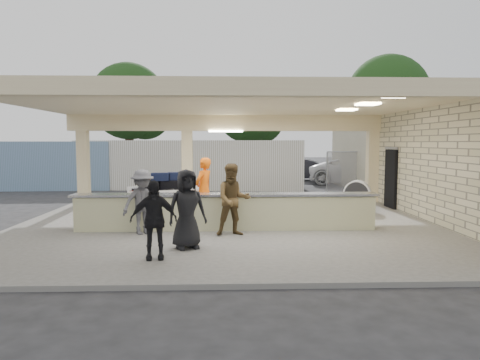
{
  "coord_description": "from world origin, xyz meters",
  "views": [
    {
      "loc": [
        -0.01,
        -11.93,
        2.44
      ],
      "look_at": [
        0.43,
        1.0,
        1.31
      ],
      "focal_mm": 32.0,
      "sensor_mm": 36.0,
      "label": 1
    }
  ],
  "objects_px": {
    "passenger_d": "(187,209)",
    "passenger_c": "(142,202)",
    "passenger_a": "(233,200)",
    "car_white_b": "(415,171)",
    "car_dark": "(310,170)",
    "drum_fan": "(357,194)",
    "container_blue": "(20,165)",
    "container_white": "(190,165)",
    "baggage_counter": "(226,212)",
    "car_white_a": "(359,171)",
    "passenger_b": "(154,220)",
    "luggage_cart": "(164,193)",
    "baggage_handler": "(204,190)"
  },
  "relations": [
    {
      "from": "passenger_d",
      "to": "passenger_c",
      "type": "bearing_deg",
      "value": 106.86
    },
    {
      "from": "passenger_a",
      "to": "passenger_c",
      "type": "xyz_separation_m",
      "value": [
        -2.32,
        0.24,
        -0.08
      ]
    },
    {
      "from": "passenger_d",
      "to": "car_white_b",
      "type": "distance_m",
      "value": 21.18
    },
    {
      "from": "car_dark",
      "to": "drum_fan",
      "type": "bearing_deg",
      "value": -167.56
    },
    {
      "from": "passenger_a",
      "to": "container_blue",
      "type": "bearing_deg",
      "value": 122.99
    },
    {
      "from": "passenger_a",
      "to": "container_white",
      "type": "distance_m",
      "value": 12.23
    },
    {
      "from": "baggage_counter",
      "to": "passenger_c",
      "type": "relative_size",
      "value": 4.93
    },
    {
      "from": "baggage_counter",
      "to": "passenger_d",
      "type": "bearing_deg",
      "value": -113.09
    },
    {
      "from": "car_white_a",
      "to": "container_white",
      "type": "bearing_deg",
      "value": 120.04
    },
    {
      "from": "car_white_b",
      "to": "container_blue",
      "type": "bearing_deg",
      "value": 103.72
    },
    {
      "from": "car_white_a",
      "to": "container_blue",
      "type": "distance_m",
      "value": 18.66
    },
    {
      "from": "passenger_b",
      "to": "passenger_d",
      "type": "relative_size",
      "value": 0.9
    },
    {
      "from": "luggage_cart",
      "to": "container_blue",
      "type": "distance_m",
      "value": 12.76
    },
    {
      "from": "baggage_handler",
      "to": "container_blue",
      "type": "height_order",
      "value": "container_blue"
    },
    {
      "from": "passenger_a",
      "to": "container_blue",
      "type": "xyz_separation_m",
      "value": [
        -11.0,
        12.13,
        0.24
      ]
    },
    {
      "from": "baggage_counter",
      "to": "container_blue",
      "type": "xyz_separation_m",
      "value": [
        -10.82,
        11.39,
        0.67
      ]
    },
    {
      "from": "car_dark",
      "to": "luggage_cart",
      "type": "bearing_deg",
      "value": 168.1
    },
    {
      "from": "luggage_cart",
      "to": "passenger_d",
      "type": "bearing_deg",
      "value": -90.21
    },
    {
      "from": "passenger_c",
      "to": "baggage_handler",
      "type": "bearing_deg",
      "value": 15.56
    },
    {
      "from": "car_white_a",
      "to": "passenger_d",
      "type": "bearing_deg",
      "value": 169.85
    },
    {
      "from": "passenger_b",
      "to": "container_white",
      "type": "relative_size",
      "value": 0.13
    },
    {
      "from": "baggage_counter",
      "to": "car_dark",
      "type": "xyz_separation_m",
      "value": [
        5.45,
        16.07,
        0.09
      ]
    },
    {
      "from": "drum_fan",
      "to": "container_blue",
      "type": "xyz_separation_m",
      "value": [
        -15.42,
        8.13,
        0.6
      ]
    },
    {
      "from": "drum_fan",
      "to": "baggage_handler",
      "type": "xyz_separation_m",
      "value": [
        -5.25,
        -2.01,
        0.4
      ]
    },
    {
      "from": "baggage_counter",
      "to": "container_blue",
      "type": "relative_size",
      "value": 0.85
    },
    {
      "from": "car_white_b",
      "to": "car_white_a",
      "type": "bearing_deg",
      "value": 118.19
    },
    {
      "from": "car_white_a",
      "to": "container_blue",
      "type": "bearing_deg",
      "value": 114.78
    },
    {
      "from": "luggage_cart",
      "to": "passenger_a",
      "type": "height_order",
      "value": "passenger_a"
    },
    {
      "from": "luggage_cart",
      "to": "car_white_b",
      "type": "height_order",
      "value": "luggage_cart"
    },
    {
      "from": "passenger_d",
      "to": "container_white",
      "type": "height_order",
      "value": "container_white"
    },
    {
      "from": "baggage_counter",
      "to": "passenger_b",
      "type": "height_order",
      "value": "passenger_b"
    },
    {
      "from": "car_white_a",
      "to": "car_dark",
      "type": "relative_size",
      "value": 1.35
    },
    {
      "from": "passenger_c",
      "to": "passenger_d",
      "type": "relative_size",
      "value": 0.94
    },
    {
      "from": "passenger_c",
      "to": "car_white_b",
      "type": "xyz_separation_m",
      "value": [
        14.02,
        15.37,
        -0.24
      ]
    },
    {
      "from": "container_blue",
      "to": "passenger_a",
      "type": "bearing_deg",
      "value": -50.52
    },
    {
      "from": "baggage_handler",
      "to": "passenger_a",
      "type": "height_order",
      "value": "baggage_handler"
    },
    {
      "from": "drum_fan",
      "to": "passenger_b",
      "type": "height_order",
      "value": "passenger_b"
    },
    {
      "from": "passenger_a",
      "to": "car_dark",
      "type": "xyz_separation_m",
      "value": [
        5.27,
        16.81,
        -0.33
      ]
    },
    {
      "from": "passenger_c",
      "to": "car_dark",
      "type": "bearing_deg",
      "value": 31.11
    },
    {
      "from": "car_white_a",
      "to": "car_white_b",
      "type": "height_order",
      "value": "car_white_a"
    },
    {
      "from": "baggage_handler",
      "to": "passenger_b",
      "type": "distance_m",
      "value": 4.23
    },
    {
      "from": "baggage_counter",
      "to": "drum_fan",
      "type": "height_order",
      "value": "drum_fan"
    },
    {
      "from": "car_dark",
      "to": "baggage_handler",
      "type": "bearing_deg",
      "value": 173.85
    },
    {
      "from": "passenger_b",
      "to": "passenger_c",
      "type": "relative_size",
      "value": 0.96
    },
    {
      "from": "passenger_c",
      "to": "container_blue",
      "type": "bearing_deg",
      "value": 91.84
    },
    {
      "from": "luggage_cart",
      "to": "car_dark",
      "type": "distance_m",
      "value": 15.73
    },
    {
      "from": "passenger_b",
      "to": "container_white",
      "type": "xyz_separation_m",
      "value": [
        -0.42,
        14.21,
        0.38
      ]
    },
    {
      "from": "baggage_handler",
      "to": "passenger_b",
      "type": "height_order",
      "value": "baggage_handler"
    },
    {
      "from": "passenger_b",
      "to": "drum_fan",
      "type": "bearing_deg",
      "value": 37.48
    },
    {
      "from": "baggage_handler",
      "to": "passenger_c",
      "type": "bearing_deg",
      "value": -8.0
    }
  ]
}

